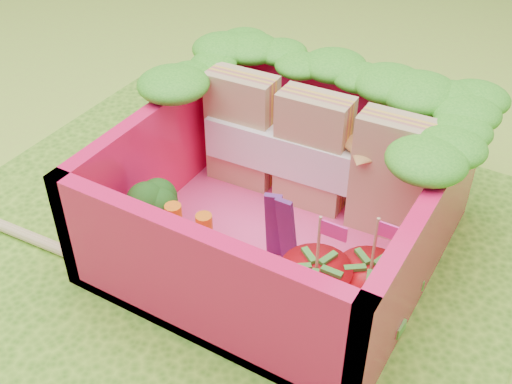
{
  "coord_description": "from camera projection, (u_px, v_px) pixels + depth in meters",
  "views": [
    {
      "loc": [
        1.23,
        -1.64,
        1.98
      ],
      "look_at": [
        0.12,
        0.24,
        0.28
      ],
      "focal_mm": 45.0,
      "sensor_mm": 36.0,
      "label": 1
    }
  ],
  "objects": [
    {
      "name": "strawberry_right",
      "position": [
        367.0,
        291.0,
        2.4
      ],
      "size": [
        0.25,
        0.25,
        0.49
      ],
      "color": "red",
      "rests_on": "bento_floor"
    },
    {
      "name": "ground",
      "position": [
        204.0,
        263.0,
        2.82
      ],
      "size": [
        14.0,
        14.0,
        0.0
      ],
      "primitive_type": "plane",
      "color": "#AADE3E",
      "rests_on": "ground"
    },
    {
      "name": "strawberry_left",
      "position": [
        315.0,
        292.0,
        2.39
      ],
      "size": [
        0.27,
        0.27,
        0.51
      ],
      "color": "red",
      "rests_on": "bento_floor"
    },
    {
      "name": "sandwich_stack",
      "position": [
        314.0,
        153.0,
        2.87
      ],
      "size": [
        1.07,
        0.22,
        0.56
      ],
      "color": "tan",
      "rests_on": "bento_floor"
    },
    {
      "name": "bento_box",
      "position": [
        281.0,
        196.0,
        2.7
      ],
      "size": [
        1.3,
        1.3,
        0.55
      ],
      "color": "#F61453",
      "rests_on": "placemat"
    },
    {
      "name": "bento_floor",
      "position": [
        280.0,
        240.0,
        2.85
      ],
      "size": [
        1.3,
        1.3,
        0.05
      ],
      "primitive_type": "cube",
      "color": "#FF418A",
      "rests_on": "placemat"
    },
    {
      "name": "placemat",
      "position": [
        204.0,
        260.0,
        2.81
      ],
      "size": [
        2.6,
        2.6,
        0.03
      ],
      "primitive_type": "cube",
      "color": "#4C8D1F",
      "rests_on": "ground"
    },
    {
      "name": "purple_wedges",
      "position": [
        281.0,
        228.0,
        2.59
      ],
      "size": [
        0.13,
        0.04,
        0.38
      ],
      "color": "#471854",
      "rests_on": "bento_floor"
    },
    {
      "name": "carrot_sticks",
      "position": [
        189.0,
        234.0,
        2.66
      ],
      "size": [
        0.18,
        0.12,
        0.28
      ],
      "color": "orange",
      "rests_on": "bento_floor"
    },
    {
      "name": "snap_peas",
      "position": [
        336.0,
        298.0,
        2.51
      ],
      "size": [
        0.58,
        0.58,
        0.05
      ],
      "color": "#5DA834",
      "rests_on": "bento_floor"
    },
    {
      "name": "lettuce_ruffle",
      "position": [
        336.0,
        79.0,
        2.83
      ],
      "size": [
        1.43,
        0.83,
        0.11
      ],
      "color": "#278E19",
      "rests_on": "bento_box"
    },
    {
      "name": "broccoli",
      "position": [
        151.0,
        209.0,
        2.69
      ],
      "size": [
        0.31,
        0.31,
        0.27
      ],
      "color": "#5F9648",
      "rests_on": "bento_floor"
    }
  ]
}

